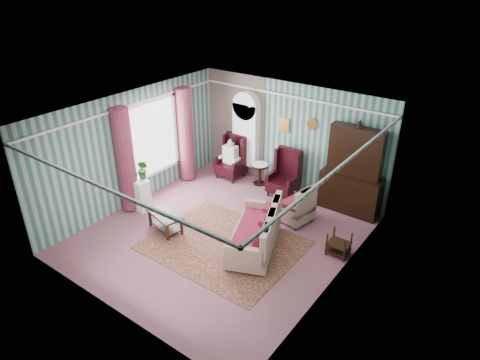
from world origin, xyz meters
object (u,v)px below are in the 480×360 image
Objects in this scene: round_side_table at (260,174)px; sofa at (254,227)px; wingback_left at (231,158)px; nest_table at (339,244)px; coffee_table at (166,222)px; dresser_hutch at (353,168)px; floral_armchair at (295,205)px; bookcase at (246,139)px; plant_stand at (139,194)px; wingback_right at (284,174)px; seated_woman at (231,159)px.

sofa reaches higher than round_side_table.
wingback_left is 2.08× the size of round_side_table.
nest_table reaches higher than coffee_table.
sofa is (1.60, -2.59, 0.24)m from round_side_table.
wingback_left reaches higher than coffee_table.
floral_armchair is (-0.85, -1.22, -0.75)m from dresser_hutch.
dresser_hutch reaches higher than coffee_table.
bookcase reaches higher than coffee_table.
plant_stand is (-0.80, -2.75, -0.22)m from wingback_left.
wingback_right is 2.81m from nest_table.
floral_armchair is (2.65, -0.95, -0.19)m from wingback_left.
floral_armchair is (2.65, -0.95, -0.16)m from seated_woman.
wingback_left is 2.87m from plant_stand.
nest_table is at bearing -102.37° from floral_armchair.
sofa is 2.23× the size of coffee_table.
seated_woman reaches higher than coffee_table.
plant_stand is at bearing -144.92° from dresser_hutch.
nest_table is (3.82, -1.94, -0.85)m from bookcase.
round_side_table is 3.60m from nest_table.
floral_armchair is 0.97× the size of coffee_table.
plant_stand reaches higher than coffee_table.
sofa is at bearing -51.56° from bookcase.
bookcase is at bearing 57.34° from seated_woman.
wingback_right is 1.44× the size of floral_armchair.
bookcase is 1.79× the size of wingback_right.
floral_armchair is at bearing -124.80° from dresser_hutch.
nest_table is at bearing -82.60° from sofa.
floral_armchair is at bearing -32.12° from round_side_table.
dresser_hutch is 2.00× the size of seated_woman.
seated_woman is at bearing 23.36° from sofa.
floral_armchair reaches higher than round_side_table.
wingback_right is at bearing -14.57° from bookcase.
wingback_left is 3.50m from sofa.
wingback_right is at bearing -10.01° from round_side_table.
seated_woman is at bearing 73.78° from plant_stand.
plant_stand is at bearing -166.16° from nest_table.
seated_woman is 1.33× the size of coffee_table.
bookcase is at bearing 153.08° from nest_table.
round_side_table is 3.06m from sofa.
floral_armchair is (2.40, -1.34, -0.69)m from bookcase.
coffee_table is at bearing -86.71° from bookcase.
seated_woman is 3.50m from sofa.
round_side_table is at bearing 59.62° from plant_stand.
plant_stand is at bearing 128.10° from floral_armchair.
round_side_table is 3.36m from plant_stand.
sofa reaches higher than plant_stand.
round_side_table is at bearing -177.36° from dresser_hutch.
bookcase is 0.68m from wingback_left.
nest_table is (3.17, -1.70, -0.03)m from round_side_table.
nest_table is (4.07, -1.55, -0.32)m from seated_woman.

